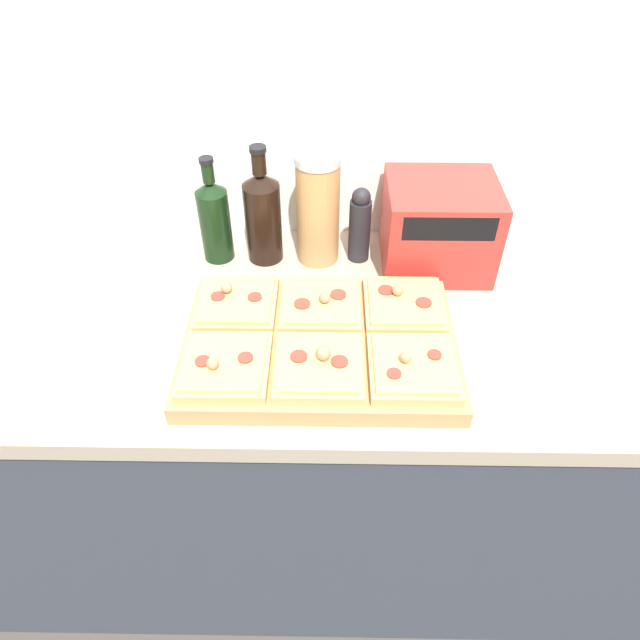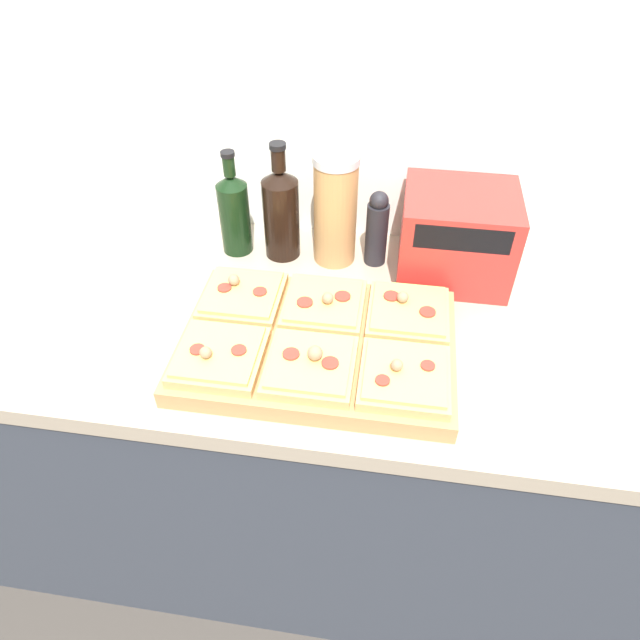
{
  "view_description": "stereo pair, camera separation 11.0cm",
  "coord_description": "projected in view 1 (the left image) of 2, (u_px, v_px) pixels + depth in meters",
  "views": [
    {
      "loc": [
        -0.06,
        -0.57,
        1.7
      ],
      "look_at": [
        -0.07,
        0.24,
        0.96
      ],
      "focal_mm": 32.0,
      "sensor_mm": 36.0,
      "label": 1
    },
    {
      "loc": [
        0.05,
        -0.56,
        1.7
      ],
      "look_at": [
        -0.07,
        0.24,
        0.96
      ],
      "focal_mm": 32.0,
      "sensor_mm": 36.0,
      "label": 2
    }
  ],
  "objects": [
    {
      "name": "grain_jar_tall",
      "position": [
        318.0,
        209.0,
        1.27
      ],
      "size": [
        0.1,
        0.1,
        0.26
      ],
      "color": "#AD7F4C",
      "rests_on": "kitchen_counter"
    },
    {
      "name": "kitchen_counter",
      "position": [
        347.0,
        443.0,
        1.5
      ],
      "size": [
        2.63,
        0.67,
        0.9
      ],
      "color": "#333842",
      "rests_on": "ground_plane"
    },
    {
      "name": "pepper_mill",
      "position": [
        360.0,
        225.0,
        1.29
      ],
      "size": [
        0.05,
        0.05,
        0.18
      ],
      "color": "black",
      "rests_on": "kitchen_counter"
    },
    {
      "name": "pizza_slice_back_right",
      "position": [
        404.0,
        304.0,
        1.14
      ],
      "size": [
        0.16,
        0.16,
        0.05
      ],
      "color": "tan",
      "rests_on": "cutting_board"
    },
    {
      "name": "pizza_slice_front_center",
      "position": [
        319.0,
        366.0,
        1.02
      ],
      "size": [
        0.16,
        0.16,
        0.06
      ],
      "color": "tan",
      "rests_on": "cutting_board"
    },
    {
      "name": "ground_plane",
      "position": [
        344.0,
        637.0,
        1.56
      ],
      "size": [
        12.0,
        12.0,
        0.0
      ],
      "primitive_type": "plane",
      "color": "#3D3833"
    },
    {
      "name": "wine_bottle",
      "position": [
        263.0,
        215.0,
        1.28
      ],
      "size": [
        0.08,
        0.08,
        0.28
      ],
      "color": "black",
      "rests_on": "kitchen_counter"
    },
    {
      "name": "pizza_slice_back_left",
      "position": [
        237.0,
        303.0,
        1.15
      ],
      "size": [
        0.16,
        0.16,
        0.05
      ],
      "color": "tan",
      "rests_on": "cutting_board"
    },
    {
      "name": "pizza_slice_front_left",
      "position": [
        225.0,
        365.0,
        1.02
      ],
      "size": [
        0.16,
        0.16,
        0.05
      ],
      "color": "tan",
      "rests_on": "cutting_board"
    },
    {
      "name": "pizza_slice_back_center",
      "position": [
        320.0,
        304.0,
        1.15
      ],
      "size": [
        0.16,
        0.16,
        0.05
      ],
      "color": "tan",
      "rests_on": "cutting_board"
    },
    {
      "name": "pizza_slice_front_right",
      "position": [
        413.0,
        367.0,
        1.02
      ],
      "size": [
        0.16,
        0.16,
        0.05
      ],
      "color": "tan",
      "rests_on": "cutting_board"
    },
    {
      "name": "wall_back",
      "position": [
        355.0,
        84.0,
        1.22
      ],
      "size": [
        6.0,
        0.06,
        2.5
      ],
      "color": "silver",
      "rests_on": "ground_plane"
    },
    {
      "name": "cutting_board",
      "position": [
        320.0,
        345.0,
        1.11
      ],
      "size": [
        0.52,
        0.36,
        0.04
      ],
      "primitive_type": "cube",
      "color": "#A37A4C",
      "rests_on": "kitchen_counter"
    },
    {
      "name": "olive_oil_bottle",
      "position": [
        214.0,
        219.0,
        1.29
      ],
      "size": [
        0.07,
        0.07,
        0.25
      ],
      "color": "black",
      "rests_on": "kitchen_counter"
    },
    {
      "name": "toaster_oven",
      "position": [
        439.0,
        226.0,
        1.27
      ],
      "size": [
        0.26,
        0.21,
        0.2
      ],
      "color": "red",
      "rests_on": "kitchen_counter"
    }
  ]
}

